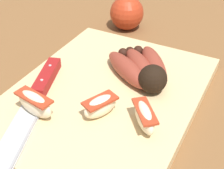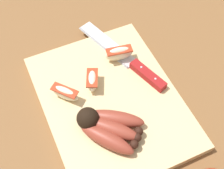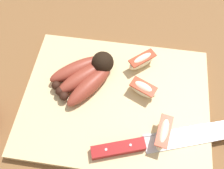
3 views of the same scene
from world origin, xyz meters
TOP-DOWN VIEW (x-y plane):
  - ground_plane at (0.00, 0.00)m, footprint 6.00×6.00m
  - cutting_board at (0.01, 0.01)m, footprint 0.39×0.29m
  - banana_bunch at (0.08, -0.02)m, footprint 0.14×0.14m
  - chefs_knife at (-0.06, 0.10)m, footprint 0.27×0.12m
  - apple_wedge_near at (-0.09, 0.08)m, footprint 0.03×0.07m
  - apple_wedge_middle at (-0.05, -0.01)m, footprint 0.06×0.05m
  - apple_wedge_far at (-0.04, -0.08)m, footprint 0.06×0.06m

SIDE VIEW (x-z plane):
  - ground_plane at x=0.00m, z-range 0.00..0.00m
  - cutting_board at x=0.01m, z-range 0.00..0.02m
  - chefs_knife at x=-0.06m, z-range 0.02..0.04m
  - apple_wedge_middle at x=-0.05m, z-range 0.02..0.05m
  - banana_bunch at x=0.08m, z-range 0.01..0.06m
  - apple_wedge_far at x=-0.04m, z-range 0.02..0.06m
  - apple_wedge_near at x=-0.09m, z-range 0.02..0.06m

